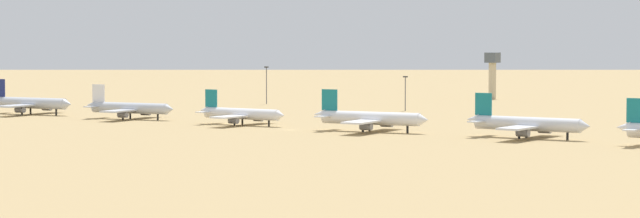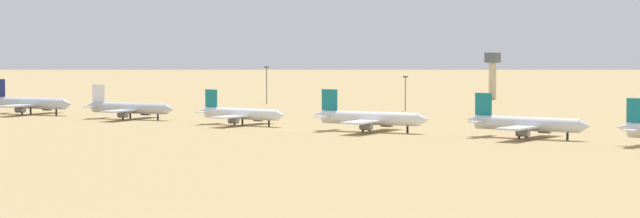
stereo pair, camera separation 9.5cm
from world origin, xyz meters
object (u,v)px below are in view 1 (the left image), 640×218
at_px(parked_jet_teal_3, 241,114).
at_px(parked_jet_teal_4, 370,118).
at_px(parked_jet_teal_5, 526,124).
at_px(light_pole_west, 266,82).
at_px(parked_jet_navy_1, 29,103).
at_px(parked_jet_white_2, 129,108).
at_px(light_pole_mid, 405,90).
at_px(control_tower, 492,71).

bearing_deg(parked_jet_teal_3, parked_jet_teal_4, -1.71).
distance_m(parked_jet_teal_5, light_pole_west, 185.52).
distance_m(parked_jet_navy_1, parked_jet_white_2, 45.94).
bearing_deg(light_pole_mid, light_pole_west, 173.72).
height_order(parked_jet_navy_1, parked_jet_teal_3, parked_jet_navy_1).
xyz_separation_m(parked_jet_teal_4, light_pole_mid, (-43.62, 92.40, 3.55)).
distance_m(parked_jet_white_2, parked_jet_teal_3, 46.91).
relative_size(parked_jet_teal_4, parked_jet_teal_5, 1.00).
height_order(parked_jet_teal_5, control_tower, control_tower).
bearing_deg(control_tower, light_pole_west, -121.14).
bearing_deg(parked_jet_navy_1, parked_jet_white_2, -6.40).
xyz_separation_m(parked_jet_navy_1, parked_jet_teal_4, (139.56, -0.25, -0.06)).
distance_m(parked_jet_navy_1, parked_jet_teal_3, 92.83).
bearing_deg(light_pole_west, parked_jet_white_2, -79.44).
height_order(parked_jet_teal_4, light_pole_west, light_pole_west).
height_order(parked_jet_teal_4, control_tower, control_tower).
distance_m(light_pole_west, light_pole_mid, 68.83).
distance_m(control_tower, light_pole_west, 104.11).
bearing_deg(parked_jet_navy_1, light_pole_west, 66.87).
distance_m(parked_jet_teal_4, light_pole_west, 150.20).
distance_m(parked_jet_white_2, parked_jet_teal_5, 140.48).
relative_size(light_pole_west, light_pole_mid, 1.18).
bearing_deg(light_pole_west, parked_jet_teal_5, -31.07).
bearing_deg(parked_jet_teal_3, control_tower, 92.26).
bearing_deg(light_pole_mid, parked_jet_navy_1, -136.15).
bearing_deg(parked_jet_teal_5, parked_jet_navy_1, 180.00).
relative_size(parked_jet_navy_1, parked_jet_teal_5, 1.02).
height_order(control_tower, light_pole_mid, control_tower).
bearing_deg(parked_jet_teal_5, parked_jet_white_2, 179.97).
height_order(parked_jet_teal_3, parked_jet_teal_4, parked_jet_teal_4).
height_order(parked_jet_teal_5, light_pole_west, light_pole_west).
bearing_deg(parked_jet_white_2, parked_jet_teal_4, -9.68).
xyz_separation_m(parked_jet_teal_4, parked_jet_teal_5, (46.82, 4.22, -0.01)).
bearing_deg(parked_jet_teal_5, parked_jet_teal_4, -176.07).
distance_m(parked_jet_teal_4, light_pole_mid, 102.24).
relative_size(parked_jet_white_2, light_pole_west, 2.27).
bearing_deg(light_pole_west, parked_jet_navy_1, -105.44).
height_order(parked_jet_teal_3, control_tower, control_tower).
bearing_deg(parked_jet_teal_4, parked_jet_teal_3, 172.02).
relative_size(parked_jet_teal_5, light_pole_west, 2.40).
distance_m(parked_jet_navy_1, parked_jet_teal_4, 139.56).
xyz_separation_m(parked_jet_navy_1, parked_jet_teal_3, (92.83, 0.15, -0.46)).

